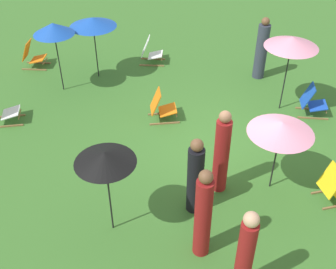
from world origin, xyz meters
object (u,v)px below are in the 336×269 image
deckchair_8 (161,107)px  umbrella_0 (105,158)px  deckchair_3 (312,102)px  deckchair_6 (336,186)px  umbrella_1 (53,29)px  deckchair_1 (150,52)px  umbrella_2 (292,42)px  person_2 (222,153)px  person_4 (261,50)px  umbrella_3 (281,128)px  person_3 (245,254)px  deckchair_7 (33,56)px  umbrella_4 (93,22)px  person_0 (195,178)px  person_1 (203,215)px  deckchair_9 (3,110)px

deckchair_8 → umbrella_0: size_ratio=0.46×
deckchair_3 → deckchair_6: (-3.04, 0.26, 0.00)m
umbrella_1 → deckchair_1: bearing=-54.0°
umbrella_2 → person_2: umbrella_2 is taller
person_2 → person_4: person_2 is taller
umbrella_2 → umbrella_3: bearing=166.3°
person_3 → umbrella_2: bearing=-69.2°
deckchair_7 → person_4: (-0.38, -6.77, 0.48)m
deckchair_3 → umbrella_2: (0.24, 0.73, 1.51)m
deckchair_7 → umbrella_2: 7.56m
umbrella_0 → umbrella_4: umbrella_0 is taller
umbrella_3 → person_0: (-0.67, 1.59, -0.70)m
umbrella_1 → umbrella_2: bearing=-97.2°
deckchair_7 → person_3: person_3 is taller
umbrella_4 → person_2: bearing=-144.5°
umbrella_2 → umbrella_0: bearing=137.5°
deckchair_1 → person_3: bearing=-163.8°
person_0 → person_1: 1.02m
deckchair_7 → umbrella_0: umbrella_0 is taller
umbrella_0 → person_1: 1.87m
deckchair_8 → umbrella_2: size_ratio=0.41×
deckchair_3 → person_4: bearing=33.6°
deckchair_8 → deckchair_9: size_ratio=0.99×
person_1 → person_4: (6.31, -1.85, -0.05)m
umbrella_4 → person_1: person_1 is taller
umbrella_4 → umbrella_2: bearing=-107.0°
deckchair_9 → umbrella_0: (-3.30, -3.16, 1.34)m
deckchair_7 → umbrella_1: (-1.31, -1.20, 1.43)m
deckchair_6 → person_1: (-1.35, 2.66, 0.54)m
person_4 → umbrella_2: bearing=-27.7°
person_4 → person_0: bearing=-59.6°
umbrella_4 → person_4: (0.13, -4.70, -0.82)m
umbrella_1 → person_4: 5.72m
person_2 → person_4: size_ratio=1.04×
umbrella_2 → person_4: (1.68, 0.35, -1.02)m
deckchair_8 → person_4: size_ratio=0.46×
deckchair_1 → deckchair_9: bearing=136.2°
umbrella_0 → person_4: umbrella_0 is taller
deckchair_3 → umbrella_1: size_ratio=0.43×
deckchair_3 → person_3: bearing=160.1°
umbrella_2 → person_2: 3.65m
person_3 → deckchair_6: bearing=-97.5°
umbrella_0 → deckchair_9: bearing=43.7°
umbrella_4 → person_4: bearing=-88.4°
umbrella_1 → person_0: 5.75m
deckchair_1 → deckchair_7: (-0.39, 3.55, 0.00)m
deckchair_8 → person_2: 2.79m
deckchair_6 → umbrella_0: bearing=85.8°
person_0 → person_3: bearing=-99.8°
person_0 → person_4: size_ratio=0.93×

